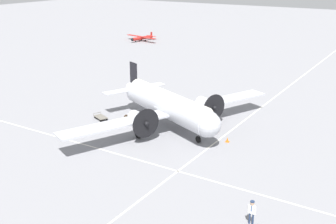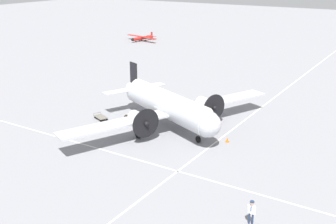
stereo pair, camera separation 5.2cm
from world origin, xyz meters
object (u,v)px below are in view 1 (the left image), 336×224
object	(u,v)px
airliner_main	(170,106)
baggage_cart	(101,117)
suitcase_near_door	(126,117)
crew_foreground	(252,210)
traffic_cone	(227,140)
light_aircraft_distant	(142,38)

from	to	relation	value
airliner_main	baggage_cart	xyz separation A→B (m)	(2.01, -8.34, -2.28)
suitcase_near_door	crew_foreground	bearing A→B (deg)	58.73
airliner_main	suitcase_near_door	bearing A→B (deg)	-152.73
baggage_cart	traffic_cone	distance (m)	15.49
crew_foreground	light_aircraft_distant	distance (m)	76.63
baggage_cart	light_aircraft_distant	size ratio (longest dim) A/B	0.23
airliner_main	traffic_cone	world-z (taller)	airliner_main
crew_foreground	baggage_cart	distance (m)	25.24
baggage_cart	traffic_cone	world-z (taller)	baggage_cart
suitcase_near_door	baggage_cart	world-z (taller)	baggage_cart
suitcase_near_door	traffic_cone	world-z (taller)	same
crew_foreground	traffic_cone	size ratio (longest dim) A/B	3.65
suitcase_near_door	baggage_cart	size ratio (longest dim) A/B	0.24
crew_foreground	baggage_cart	world-z (taller)	crew_foreground
crew_foreground	light_aircraft_distant	xyz separation A→B (m)	(-57.75, -50.36, -0.36)
airliner_main	crew_foreground	xyz separation A→B (m)	(12.75, 14.48, -1.41)
airliner_main	suitcase_near_door	size ratio (longest dim) A/B	49.58
light_aircraft_distant	crew_foreground	bearing A→B (deg)	52.66
airliner_main	light_aircraft_distant	distance (m)	57.58
suitcase_near_door	baggage_cart	xyz separation A→B (m)	(1.65, -2.42, 0.04)
suitcase_near_door	light_aircraft_distant	bearing A→B (deg)	-146.56
airliner_main	suitcase_near_door	xyz separation A→B (m)	(0.36, -5.93, -2.32)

